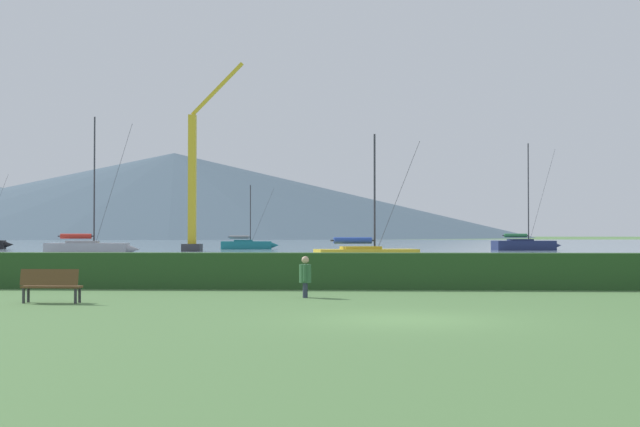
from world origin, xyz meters
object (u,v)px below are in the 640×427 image
object	(u,v)px
sailboat_slip_8	(88,248)
sailboat_slip_9	(525,244)
park_bench_near_path	(51,284)
dock_crane	(194,189)
sailboat_slip_4	(368,255)
sailboat_slip_6	(247,244)
person_seated_viewer	(305,275)

from	to	relation	value
sailboat_slip_8	sailboat_slip_9	bearing A→B (deg)	27.11
sailboat_slip_8	sailboat_slip_9	world-z (taller)	sailboat_slip_9
park_bench_near_path	dock_crane	bearing A→B (deg)	99.17
sailboat_slip_4	sailboat_slip_8	bearing A→B (deg)	122.39
sailboat_slip_9	dock_crane	xyz separation A→B (m)	(-36.69, -6.96, 6.05)
sailboat_slip_4	sailboat_slip_8	world-z (taller)	sailboat_slip_8
sailboat_slip_4	dock_crane	world-z (taller)	dock_crane
sailboat_slip_9	park_bench_near_path	xyz separation A→B (m)	(-27.53, -77.63, -0.16)
sailboat_slip_4	sailboat_slip_8	size ratio (longest dim) A/B	0.66
sailboat_slip_8	sailboat_slip_6	bearing A→B (deg)	68.48
dock_crane	sailboat_slip_8	bearing A→B (deg)	-107.22
dock_crane	sailboat_slip_4	bearing A→B (deg)	-65.83
sailboat_slip_6	sailboat_slip_8	world-z (taller)	sailboat_slip_8
park_bench_near_path	sailboat_slip_8	bearing A→B (deg)	107.82
sailboat_slip_6	dock_crane	size ratio (longest dim) A/B	0.38
sailboat_slip_8	sailboat_slip_4	bearing A→B (deg)	-46.53
sailboat_slip_6	dock_crane	distance (m)	14.76
sailboat_slip_8	person_seated_viewer	distance (m)	54.17
park_bench_near_path	dock_crane	distance (m)	71.53
park_bench_near_path	person_seated_viewer	distance (m)	7.35
dock_crane	park_bench_near_path	bearing A→B (deg)	-82.61
sailboat_slip_4	sailboat_slip_6	xyz separation A→B (m)	(-14.16, 53.52, -0.01)
sailboat_slip_6	person_seated_viewer	size ratio (longest dim) A/B	6.28
sailboat_slip_9	dock_crane	world-z (taller)	dock_crane
sailboat_slip_4	sailboat_slip_9	xyz separation A→B (m)	(18.39, 47.72, 0.10)
person_seated_viewer	park_bench_near_path	bearing A→B (deg)	-160.58
person_seated_viewer	dock_crane	world-z (taller)	dock_crane
sailboat_slip_6	park_bench_near_path	world-z (taller)	sailboat_slip_6
sailboat_slip_9	sailboat_slip_6	bearing A→B (deg)	158.04
sailboat_slip_6	sailboat_slip_9	bearing A→B (deg)	-17.88
sailboat_slip_4	sailboat_slip_8	xyz separation A→B (m)	(-24.08, 22.09, 0.10)
sailboat_slip_9	person_seated_viewer	size ratio (longest dim) A/B	9.78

